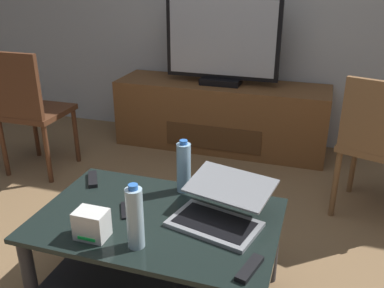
% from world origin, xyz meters
% --- Properties ---
extents(coffee_table, '(1.07, 0.68, 0.46)m').
position_xyz_m(coffee_table, '(-0.00, 0.05, 0.31)').
color(coffee_table, black).
rests_on(coffee_table, ground).
extents(media_cabinet, '(1.79, 0.50, 0.57)m').
position_xyz_m(media_cabinet, '(-0.19, 1.94, 0.28)').
color(media_cabinet, brown).
rests_on(media_cabinet, ground).
extents(television, '(0.93, 0.20, 0.71)m').
position_xyz_m(television, '(-0.19, 1.92, 0.91)').
color(television, black).
rests_on(television, media_cabinet).
extents(dining_chair, '(0.55, 0.55, 0.91)m').
position_xyz_m(dining_chair, '(0.99, 1.11, 0.52)').
color(dining_chair, brown).
rests_on(dining_chair, ground).
extents(side_chair, '(0.45, 0.45, 0.95)m').
position_xyz_m(side_chair, '(-1.40, 1.00, 0.53)').
color(side_chair, '#59331E').
rests_on(side_chair, ground).
extents(laptop, '(0.45, 0.45, 0.16)m').
position_xyz_m(laptop, '(0.27, 0.12, 0.51)').
color(laptop, gray).
rests_on(laptop, coffee_table).
extents(router_box, '(0.13, 0.10, 0.12)m').
position_xyz_m(router_box, '(-0.20, -0.17, 0.52)').
color(router_box, white).
rests_on(router_box, coffee_table).
extents(water_bottle_near, '(0.07, 0.07, 0.27)m').
position_xyz_m(water_bottle_near, '(0.03, 0.31, 0.58)').
color(water_bottle_near, '#99C6E5').
rests_on(water_bottle_near, coffee_table).
extents(water_bottle_far, '(0.07, 0.07, 0.28)m').
position_xyz_m(water_bottle_far, '(-0.00, -0.17, 0.59)').
color(water_bottle_far, silver).
rests_on(water_bottle_far, coffee_table).
extents(cell_phone, '(0.13, 0.16, 0.01)m').
position_xyz_m(cell_phone, '(-0.14, 0.06, 0.46)').
color(cell_phone, black).
rests_on(cell_phone, coffee_table).
extents(tv_remote, '(0.12, 0.16, 0.02)m').
position_xyz_m(tv_remote, '(-0.45, 0.26, 0.47)').
color(tv_remote, black).
rests_on(tv_remote, coffee_table).
extents(soundbar_remote, '(0.08, 0.17, 0.02)m').
position_xyz_m(soundbar_remote, '(0.45, -0.17, 0.47)').
color(soundbar_remote, black).
rests_on(soundbar_remote, coffee_table).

